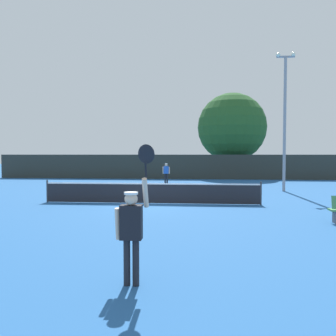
% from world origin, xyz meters
% --- Properties ---
extents(ground_plane, '(120.00, 120.00, 0.00)m').
position_xyz_m(ground_plane, '(0.00, 0.00, 0.00)').
color(ground_plane, '#235693').
extents(tennis_net, '(10.19, 0.08, 1.07)m').
position_xyz_m(tennis_net, '(0.00, 0.00, 0.51)').
color(tennis_net, '#232328').
rests_on(tennis_net, ground).
extents(perimeter_fence, '(33.69, 0.12, 2.27)m').
position_xyz_m(perimeter_fence, '(0.00, 15.62, 1.13)').
color(perimeter_fence, '#2D332D').
rests_on(perimeter_fence, ground).
extents(player_serving, '(0.67, 0.39, 2.50)m').
position_xyz_m(player_serving, '(1.03, -9.82, 1.10)').
color(player_serving, black).
rests_on(player_serving, ground).
extents(player_receiving, '(0.57, 0.23, 1.58)m').
position_xyz_m(player_receiving, '(-0.30, 10.79, 0.96)').
color(player_receiving, blue).
rests_on(player_receiving, ground).
extents(tennis_ball, '(0.07, 0.07, 0.07)m').
position_xyz_m(tennis_ball, '(-1.73, 0.26, 0.03)').
color(tennis_ball, '#CCE033').
rests_on(tennis_ball, ground).
extents(light_pole, '(1.18, 0.28, 8.59)m').
position_xyz_m(light_pole, '(7.54, 5.95, 4.86)').
color(light_pole, gray).
rests_on(light_pole, ground).
extents(large_tree, '(6.90, 6.90, 8.48)m').
position_xyz_m(large_tree, '(5.60, 19.11, 5.02)').
color(large_tree, brown).
rests_on(large_tree, ground).
extents(parked_car_near, '(2.25, 4.35, 1.69)m').
position_xyz_m(parked_car_near, '(-3.35, 22.18, 0.78)').
color(parked_car_near, white).
rests_on(parked_car_near, ground).
extents(parked_car_mid, '(2.00, 4.24, 1.69)m').
position_xyz_m(parked_car_mid, '(10.46, 22.51, 0.78)').
color(parked_car_mid, red).
rests_on(parked_car_mid, ground).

